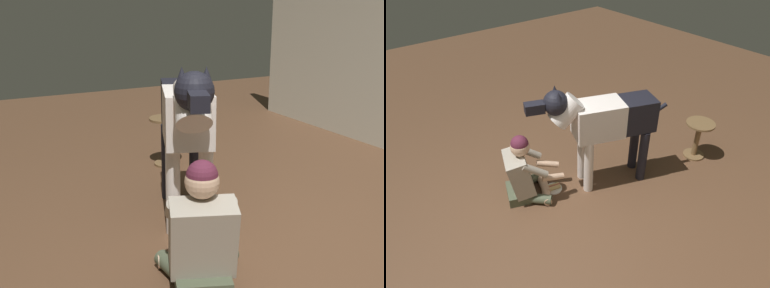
# 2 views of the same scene
# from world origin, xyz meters

# --- Properties ---
(ground_plane) EXTENTS (13.32, 13.32, 0.00)m
(ground_plane) POSITION_xyz_m (0.00, 0.00, 0.00)
(ground_plane) COLOR brown
(person_sitting_on_floor) EXTENTS (0.72, 0.61, 0.83)m
(person_sitting_on_floor) POSITION_xyz_m (-0.04, -0.45, 0.34)
(person_sitting_on_floor) COLOR #49513B
(person_sitting_on_floor) RESTS_ON ground
(large_dog) EXTENTS (1.55, 0.74, 1.32)m
(large_dog) POSITION_xyz_m (-0.91, -0.11, 0.84)
(large_dog) COLOR silver
(large_dog) RESTS_ON ground
(hot_dog_on_plate) EXTENTS (0.20, 0.20, 0.06)m
(hot_dog_on_plate) POSITION_xyz_m (-0.34, -0.33, 0.03)
(hot_dog_on_plate) COLOR white
(hot_dog_on_plate) RESTS_ON ground
(round_side_table) EXTENTS (0.37, 0.37, 0.52)m
(round_side_table) POSITION_xyz_m (-2.22, 0.32, 0.31)
(round_side_table) COLOR brown
(round_side_table) RESTS_ON ground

